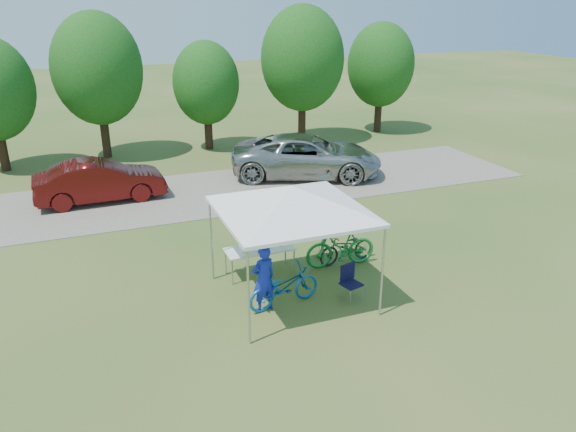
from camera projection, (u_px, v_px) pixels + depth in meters
name	position (u px, v px, depth m)	size (l,w,h in m)	color
ground	(291.00, 296.00, 13.20)	(100.00, 100.00, 0.00)	#2D5119
gravel_strip	(209.00, 192.00, 20.13)	(24.00, 5.00, 0.02)	gray
canopy	(292.00, 189.00, 12.23)	(4.53, 4.53, 3.00)	#A5A5AA
treeline	(164.00, 72.00, 23.99)	(24.89, 4.28, 6.30)	#382314
folding_table	(260.00, 250.00, 14.01)	(1.71, 0.71, 0.70)	white
folding_chair	(349.00, 279.00, 12.96)	(0.51, 0.53, 0.82)	black
cooler	(250.00, 243.00, 13.85)	(0.51, 0.34, 0.37)	white
ice_cream_cup	(280.00, 245.00, 14.12)	(0.08, 0.08, 0.06)	gold
cyclist	(264.00, 279.00, 12.33)	(0.57, 0.37, 1.56)	#1625BA
bike_blue	(284.00, 287.00, 12.64)	(0.62, 1.78, 0.93)	#125AA6
bike_green	(340.00, 246.00, 14.47)	(0.53, 1.86, 1.12)	#1B7B35
bike_dark	(347.00, 247.00, 14.72)	(0.56, 1.61, 0.85)	black
minivan	(307.00, 156.00, 21.68)	(2.65, 5.74, 1.60)	#A4A5A0
sedan	(100.00, 181.00, 19.03)	(1.49, 4.28, 1.41)	#4E0E0D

